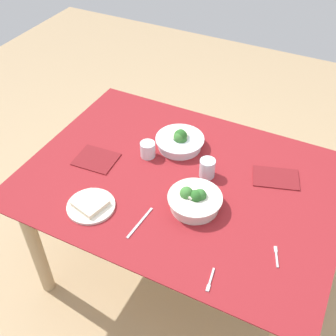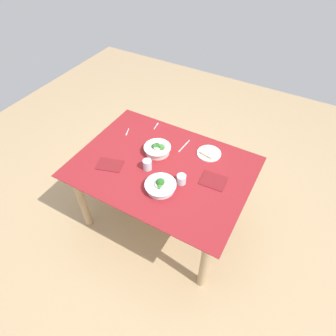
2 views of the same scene
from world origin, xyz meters
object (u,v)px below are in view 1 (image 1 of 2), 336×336
object	(u,v)px
broccoli_bowl_near	(180,141)
water_glass_side	(207,168)
broccoli_bowl_far	(195,200)
napkin_folded_upper	(276,178)
table_knife_left	(140,223)
water_glass_center	(148,150)
fork_by_near_bowl	(276,256)
napkin_folded_lower	(96,159)
fork_by_far_bowl	(210,281)
bread_side_plate	(91,205)

from	to	relation	value
broccoli_bowl_near	water_glass_side	xyz separation A→B (m)	(-0.20, 0.13, 0.01)
broccoli_bowl_far	napkin_folded_upper	size ratio (longest dim) A/B	1.12
table_knife_left	water_glass_center	bearing A→B (deg)	28.16
broccoli_bowl_near	fork_by_near_bowl	bearing A→B (deg)	144.79
napkin_folded_lower	fork_by_far_bowl	bearing A→B (deg)	153.25
broccoli_bowl_far	fork_by_near_bowl	distance (m)	0.40
fork_by_near_bowl	napkin_folded_lower	xyz separation A→B (m)	(0.95, -0.16, 0.00)
bread_side_plate	fork_by_near_bowl	world-z (taller)	bread_side_plate
bread_side_plate	water_glass_side	size ratio (longest dim) A/B	2.34
fork_by_far_bowl	broccoli_bowl_near	bearing A→B (deg)	-154.59
broccoli_bowl_far	water_glass_center	distance (m)	0.40
water_glass_center	water_glass_side	distance (m)	0.31
fork_by_far_bowl	fork_by_near_bowl	xyz separation A→B (m)	(-0.19, -0.22, 0.00)
fork_by_far_bowl	table_knife_left	xyz separation A→B (m)	(0.37, -0.13, -0.00)
table_knife_left	napkin_folded_upper	size ratio (longest dim) A/B	0.89
water_glass_center	fork_by_far_bowl	world-z (taller)	water_glass_center
broccoli_bowl_near	table_knife_left	size ratio (longest dim) A/B	1.30
water_glass_center	napkin_folded_upper	xyz separation A→B (m)	(-0.61, -0.12, -0.04)
broccoli_bowl_far	bread_side_plate	size ratio (longest dim) A/B	1.12
table_knife_left	bread_side_plate	bearing A→B (deg)	97.84
fork_by_near_bowl	fork_by_far_bowl	bearing A→B (deg)	118.60
water_glass_center	table_knife_left	bearing A→B (deg)	114.10
table_knife_left	fork_by_near_bowl	bearing A→B (deg)	-76.63
fork_by_far_bowl	table_knife_left	distance (m)	0.39
table_knife_left	napkin_folded_lower	bearing A→B (deg)	60.83
fork_by_near_bowl	bread_side_plate	bearing A→B (deg)	76.96
bread_side_plate	napkin_folded_lower	xyz separation A→B (m)	(0.16, -0.27, -0.01)
broccoli_bowl_far	water_glass_side	distance (m)	0.21
broccoli_bowl_far	napkin_folded_lower	bearing A→B (deg)	-7.10
broccoli_bowl_far	napkin_folded_lower	xyz separation A→B (m)	(0.56, -0.07, -0.04)
water_glass_center	fork_by_near_bowl	bearing A→B (deg)	157.40
water_glass_center	fork_by_near_bowl	xyz separation A→B (m)	(-0.73, 0.31, -0.04)
water_glass_center	napkin_folded_upper	world-z (taller)	water_glass_center
water_glass_side	fork_by_near_bowl	distance (m)	0.52
fork_by_near_bowl	napkin_folded_lower	distance (m)	0.96
fork_by_near_bowl	table_knife_left	xyz separation A→B (m)	(0.56, 0.09, -0.00)
bread_side_plate	water_glass_center	world-z (taller)	water_glass_center
water_glass_side	fork_by_far_bowl	world-z (taller)	water_glass_side
broccoli_bowl_near	fork_by_far_bowl	world-z (taller)	broccoli_bowl_near
bread_side_plate	water_glass_side	bearing A→B (deg)	-132.08
table_knife_left	napkin_folded_upper	distance (m)	0.68
fork_by_near_bowl	water_glass_center	bearing A→B (deg)	46.67
water_glass_center	napkin_folded_lower	distance (m)	0.26
bread_side_plate	fork_by_far_bowl	bearing A→B (deg)	169.53
napkin_folded_lower	bread_side_plate	bearing A→B (deg)	119.92
bread_side_plate	napkin_folded_lower	world-z (taller)	bread_side_plate
broccoli_bowl_far	bread_side_plate	xyz separation A→B (m)	(0.40, 0.20, -0.03)
napkin_folded_upper	fork_by_near_bowl	bearing A→B (deg)	105.83
water_glass_center	water_glass_side	size ratio (longest dim) A/B	0.87
water_glass_side	broccoli_bowl_near	bearing A→B (deg)	-33.45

